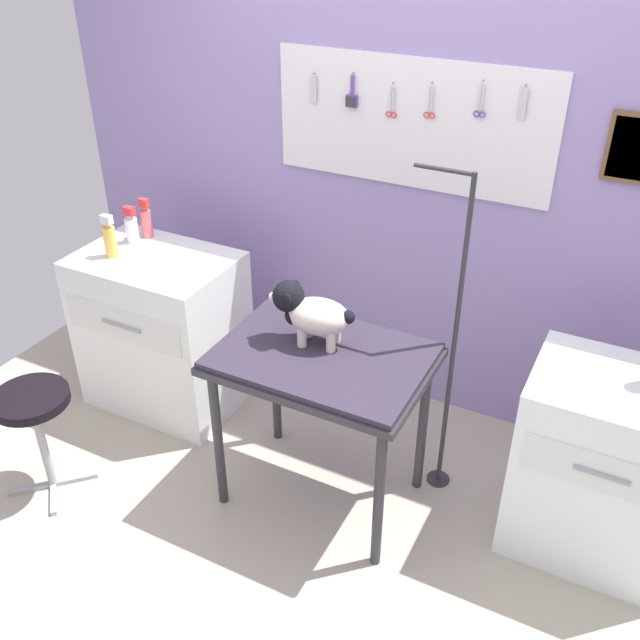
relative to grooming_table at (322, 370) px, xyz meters
The scene contains 11 objects.
ground 0.81m from the grooming_table, 89.53° to the right, with size 4.40×4.00×0.04m, color #B3AA96.
rear_wall_panel 1.05m from the grooming_table, 89.51° to the left, with size 4.00×0.11×2.30m.
grooming_table is the anchor object (origin of this frame).
grooming_arm 0.57m from the grooming_table, 36.07° to the left, with size 0.29×0.11×1.57m.
dog 0.26m from the grooming_table, 147.91° to the left, with size 0.38×0.22×0.28m.
counter_left 1.17m from the grooming_table, 165.76° to the left, with size 0.80×0.58×0.88m.
cabinet_right 1.23m from the grooming_table, 13.72° to the left, with size 0.68×0.54×0.86m.
stool 1.33m from the grooming_table, 154.75° to the right, with size 0.34×0.34×0.55m.
conditioner_bottle 1.39m from the grooming_table, 159.97° to the left, with size 0.06×0.06×0.22m.
shampoo_bottle 1.39m from the grooming_table, 163.76° to the left, with size 0.07×0.07×0.20m.
spray_bottle_tall 1.34m from the grooming_table, behind, with size 0.06×0.06×0.22m.
Camera 1 is at (1.11, -1.85, 2.49)m, focal length 39.69 mm.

